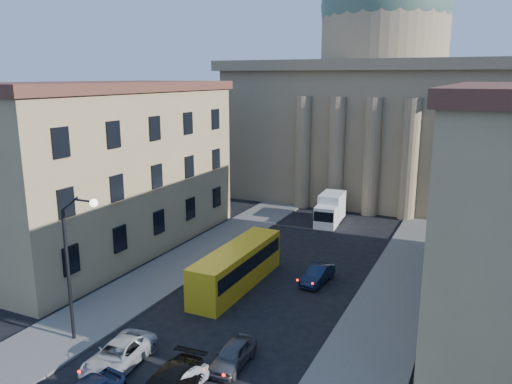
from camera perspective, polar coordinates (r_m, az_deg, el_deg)
sidewalk_left at (r=39.77m, az=-10.80°, el=-9.44°), size 5.00×60.00×0.15m
sidewalk_right at (r=33.51m, az=14.31°, el=-14.08°), size 5.00×60.00×0.15m
church at (r=68.41m, az=13.97°, el=9.95°), size 68.02×28.76×36.60m
building_left at (r=45.96m, az=-16.90°, el=2.83°), size 11.60×26.60×14.70m
street_lamp at (r=29.94m, az=-20.11°, el=-6.98°), size 2.62×0.44×8.83m
car_left_mid at (r=28.89m, az=-15.45°, el=-17.50°), size 2.63×5.00×1.34m
car_right_far at (r=28.05m, az=-2.66°, el=-18.07°), size 1.62×3.79×1.28m
car_right_distant at (r=38.16m, az=7.04°, el=-9.36°), size 1.71×4.00×1.28m
city_bus at (r=37.02m, az=-2.18°, el=-8.41°), size 2.47×10.52×2.96m
box_truck at (r=53.17m, az=8.46°, el=-2.01°), size 2.52×5.67×3.05m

